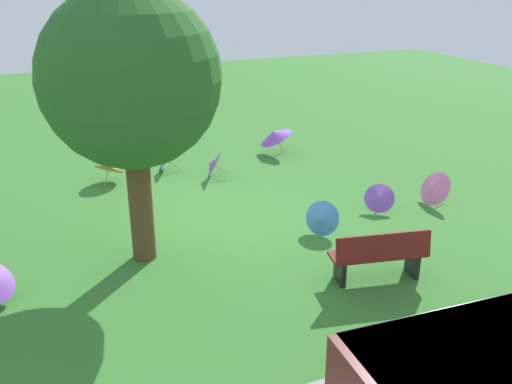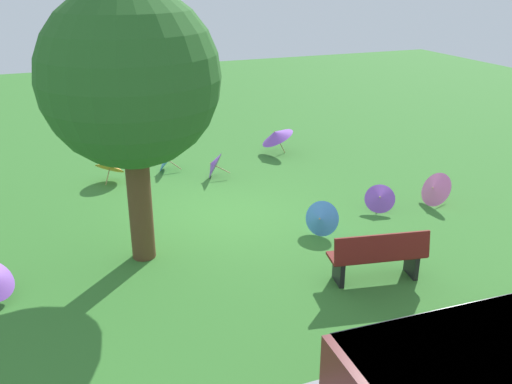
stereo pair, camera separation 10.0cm
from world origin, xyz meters
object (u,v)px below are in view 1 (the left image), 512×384
at_px(shade_tree, 131,80).
at_px(parasol_pink_1, 434,188).
at_px(parasol_blue_0, 165,159).
at_px(parasol_purple_2, 212,165).
at_px(park_bench, 380,255).
at_px(parasol_blue_1, 321,218).
at_px(parasol_purple_3, 379,197).
at_px(parasol_orange_0, 109,167).
at_px(parasol_purple_5, 275,135).

height_order(shade_tree, parasol_pink_1, shade_tree).
bearing_deg(parasol_blue_0, parasol_purple_2, 136.79).
height_order(park_bench, parasol_blue_1, park_bench).
distance_m(shade_tree, parasol_purple_3, 5.78).
xyz_separation_m(shade_tree, parasol_pink_1, (-6.35, -0.08, -2.80)).
bearing_deg(parasol_pink_1, parasol_purple_2, -40.55).
relative_size(shade_tree, parasol_purple_2, 5.83).
height_order(parasol_orange_0, parasol_purple_5, parasol_purple_5).
height_order(parasol_purple_2, parasol_purple_3, parasol_purple_2).
bearing_deg(parasol_orange_0, parasol_pink_1, 147.86).
height_order(parasol_purple_2, parasol_blue_1, parasol_blue_1).
bearing_deg(parasol_purple_3, park_bench, 56.31).
relative_size(shade_tree, parasol_blue_0, 5.45).
height_order(parasol_orange_0, parasol_blue_1, parasol_blue_1).
xyz_separation_m(parasol_purple_2, parasol_blue_1, (-0.96, 3.84, 0.01)).
relative_size(shade_tree, parasol_orange_0, 4.88).
distance_m(parasol_purple_2, parasol_blue_0, 1.32).
bearing_deg(parasol_pink_1, park_bench, 38.47).
bearing_deg(shade_tree, park_bench, 146.54).
relative_size(parasol_purple_2, parasol_orange_0, 0.84).
relative_size(parasol_purple_3, parasol_purple_5, 0.75).
height_order(park_bench, shade_tree, shade_tree).
xyz_separation_m(shade_tree, parasol_orange_0, (-0.01, -4.06, -2.77)).
bearing_deg(parasol_blue_1, parasol_purple_3, -162.18).
bearing_deg(shade_tree, parasol_blue_1, 173.63).
distance_m(park_bench, shade_tree, 4.90).
xyz_separation_m(parasol_purple_3, parasol_pink_1, (-1.32, 0.09, 0.05)).
bearing_deg(parasol_purple_2, parasol_pink_1, 139.45).
height_order(parasol_purple_5, parasol_pink_1, parasol_purple_5).
distance_m(parasol_purple_2, parasol_purple_5, 2.51).
distance_m(parasol_blue_1, parasol_pink_1, 3.03).
bearing_deg(parasol_blue_1, parasol_purple_2, -75.97).
distance_m(parasol_purple_5, parasol_blue_1, 5.19).
bearing_deg(parasol_purple_3, parasol_orange_0, -37.82).
xyz_separation_m(shade_tree, parasol_purple_2, (-2.39, -3.47, -2.83)).
bearing_deg(parasol_blue_0, parasol_purple_5, -174.72).
relative_size(park_bench, parasol_pink_1, 2.05).
xyz_separation_m(parasol_orange_0, parasol_pink_1, (-6.34, 3.99, -0.04)).
bearing_deg(shade_tree, parasol_orange_0, -90.09).
xyz_separation_m(shade_tree, parasol_purple_3, (-5.03, -0.17, -2.85)).
xyz_separation_m(parasol_purple_3, parasol_orange_0, (5.02, -3.90, 0.09)).
bearing_deg(parasol_orange_0, shade_tree, 89.91).
relative_size(shade_tree, parasol_pink_1, 5.76).
bearing_deg(parasol_blue_0, parasol_blue_1, 112.06).
bearing_deg(parasol_orange_0, park_bench, 118.34).
bearing_deg(park_bench, parasol_purple_2, -79.87).
xyz_separation_m(parasol_purple_5, parasol_blue_1, (1.24, 5.03, -0.19)).
bearing_deg(parasol_purple_3, parasol_purple_5, -84.41).
height_order(park_bench, parasol_pink_1, park_bench).
bearing_deg(park_bench, parasol_blue_0, -73.32).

